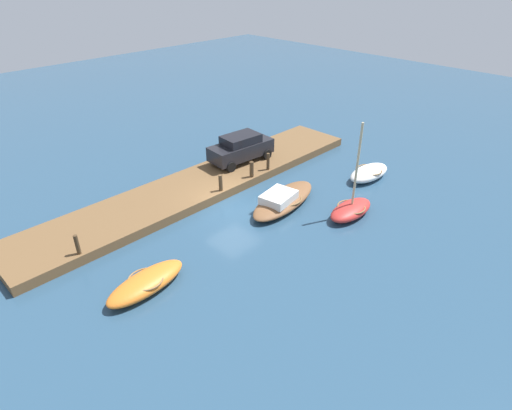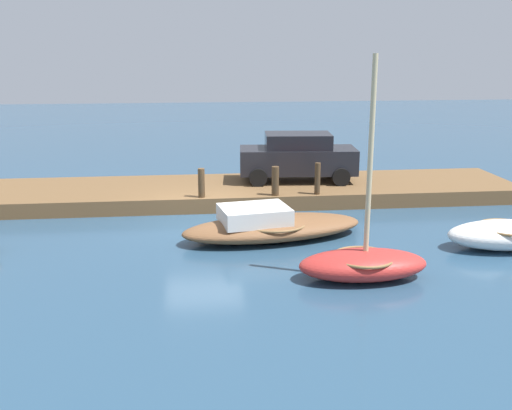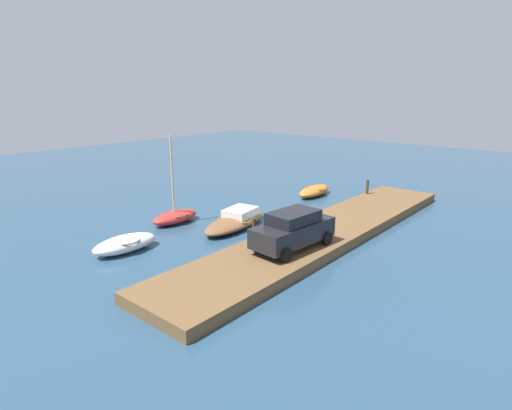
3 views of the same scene
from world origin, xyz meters
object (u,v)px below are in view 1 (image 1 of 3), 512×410
rowboat_red (351,209)px  parked_car (241,148)px  mooring_post_mid_west (252,169)px  rowboat_white (369,173)px  mooring_post_west (268,161)px  mooring_post_east (77,245)px  rowboat_orange (146,283)px  mooring_post_mid_east (221,183)px  motorboat_brown (283,199)px

rowboat_red → parked_car: 8.51m
mooring_post_mid_west → parked_car: 2.44m
rowboat_white → mooring_post_west: size_ratio=3.10×
mooring_post_east → mooring_post_west: bearing=180.0°
rowboat_orange → rowboat_white: 15.46m
mooring_post_east → rowboat_red: bearing=152.3°
mooring_post_west → mooring_post_east: bearing=0.0°
mooring_post_mid_east → parked_car: 4.19m
rowboat_red → mooring_post_mid_west: (1.19, -6.32, 0.59)m
rowboat_orange → mooring_post_east: size_ratio=3.90×
mooring_post_west → mooring_post_mid_east: 3.88m
rowboat_white → mooring_post_west: 6.31m
rowboat_orange → parked_car: parked_car is taller
motorboat_brown → parked_car: bearing=-118.0°
motorboat_brown → rowboat_orange: bearing=-6.1°
mooring_post_east → rowboat_orange: bearing=107.0°
rowboat_red → rowboat_white: 4.82m
rowboat_red → mooring_post_west: rowboat_red is taller
rowboat_orange → mooring_post_mid_west: (-9.73, -3.65, 0.64)m
mooring_post_mid_west → mooring_post_east: (10.84, 0.00, 0.00)m
motorboat_brown → mooring_post_mid_east: (1.87, -3.06, 0.60)m
rowboat_orange → mooring_post_west: bearing=-166.7°
rowboat_orange → mooring_post_mid_east: size_ratio=3.95×
rowboat_red → mooring_post_east: rowboat_red is taller
rowboat_red → rowboat_orange: size_ratio=1.36×
mooring_post_west → mooring_post_mid_west: bearing=0.0°
rowboat_white → mooring_post_east: mooring_post_east is taller
rowboat_red → rowboat_orange: (10.92, -2.68, -0.05)m
rowboat_white → mooring_post_east: (16.54, -4.61, 0.61)m
mooring_post_mid_west → mooring_post_east: mooring_post_east is taller
rowboat_white → mooring_post_mid_west: mooring_post_mid_west is taller
rowboat_red → mooring_post_mid_east: 7.32m
rowboat_orange → mooring_post_mid_east: 8.17m
motorboat_brown → mooring_post_mid_west: 3.18m
rowboat_red → rowboat_white: size_ratio=1.56×
mooring_post_west → mooring_post_east: (12.27, 0.00, -0.05)m
rowboat_red → rowboat_white: (-4.51, -1.72, -0.02)m
mooring_post_west → mooring_post_east: size_ratio=1.09×
rowboat_orange → parked_car: 12.34m
rowboat_white → mooring_post_east: size_ratio=3.39×
rowboat_orange → mooring_post_east: (1.11, -3.65, 0.64)m
rowboat_white → mooring_post_mid_east: size_ratio=3.44×
motorboat_brown → parked_car: (-1.71, -5.19, 1.03)m
mooring_post_west → mooring_post_mid_west: 1.43m
mooring_post_mid_west → mooring_post_mid_east: mooring_post_mid_west is taller
mooring_post_mid_east → parked_car: parked_car is taller
mooring_post_mid_west → mooring_post_east: size_ratio=1.00×
motorboat_brown → rowboat_white: size_ratio=1.66×
rowboat_orange → mooring_post_mid_west: mooring_post_mid_west is taller
mooring_post_mid_west → parked_car: (-1.13, -2.12, 0.42)m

